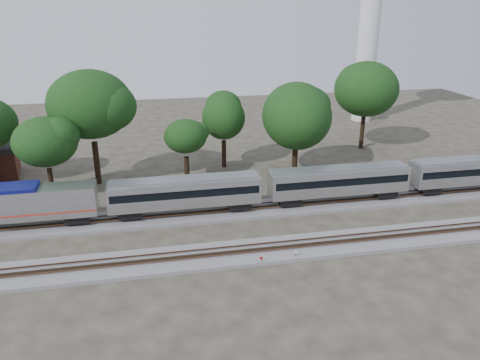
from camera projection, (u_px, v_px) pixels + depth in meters
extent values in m
plane|color=#383328|center=(211.00, 239.00, 49.76)|extent=(160.00, 160.00, 0.00)
cube|color=slate|center=(203.00, 214.00, 55.19)|extent=(160.00, 5.00, 0.40)
cube|color=brown|center=(204.00, 213.00, 54.37)|extent=(160.00, 0.08, 0.15)
cube|color=brown|center=(203.00, 208.00, 55.69)|extent=(160.00, 0.08, 0.15)
cube|color=slate|center=(216.00, 256.00, 46.03)|extent=(160.00, 5.00, 0.40)
cube|color=brown|center=(217.00, 255.00, 45.21)|extent=(160.00, 0.08, 0.15)
cube|color=brown|center=(215.00, 248.00, 46.52)|extent=(160.00, 0.08, 0.15)
cube|color=silver|center=(46.00, 201.00, 50.91)|extent=(10.60, 3.00, 3.30)
cube|color=#B62D1C|center=(36.00, 209.00, 50.99)|extent=(13.00, 3.04, 0.18)
cube|color=black|center=(78.00, 216.00, 52.22)|extent=(2.60, 2.20, 0.90)
cube|color=silver|center=(185.00, 192.00, 53.78)|extent=(17.41, 3.00, 3.00)
cube|color=black|center=(185.00, 190.00, 53.67)|extent=(16.81, 3.05, 0.90)
cube|color=gray|center=(185.00, 180.00, 53.23)|extent=(17.01, 2.40, 0.35)
cube|color=black|center=(131.00, 212.00, 53.29)|extent=(2.60, 2.20, 0.90)
cube|color=black|center=(239.00, 203.00, 55.64)|extent=(2.60, 2.20, 0.90)
cube|color=silver|center=(339.00, 181.00, 57.28)|extent=(17.41, 3.00, 3.00)
cube|color=black|center=(339.00, 178.00, 57.17)|extent=(16.81, 3.05, 0.90)
cube|color=gray|center=(340.00, 169.00, 56.73)|extent=(17.01, 2.40, 0.35)
cube|color=black|center=(289.00, 199.00, 56.79)|extent=(2.60, 2.20, 0.90)
cube|color=black|center=(384.00, 192.00, 59.14)|extent=(2.60, 2.20, 0.90)
cube|color=silver|center=(475.00, 170.00, 60.78)|extent=(17.41, 3.00, 3.00)
cube|color=black|center=(475.00, 168.00, 60.67)|extent=(16.81, 3.05, 0.90)
cube|color=gray|center=(477.00, 159.00, 60.23)|extent=(17.01, 2.40, 0.35)
cube|color=black|center=(429.00, 188.00, 60.29)|extent=(2.60, 2.20, 0.90)
cylinder|color=#512D19|center=(261.00, 262.00, 44.55)|extent=(0.06, 0.06, 0.85)
cylinder|color=#AB0F0C|center=(261.00, 258.00, 44.42)|extent=(0.30, 0.06, 0.30)
cylinder|color=#512D19|center=(295.00, 256.00, 45.59)|extent=(0.06, 0.06, 0.86)
cylinder|color=silver|center=(295.00, 252.00, 45.46)|extent=(0.29, 0.15, 0.31)
cube|color=#512D19|center=(291.00, 257.00, 45.92)|extent=(0.53, 0.36, 0.30)
cylinder|color=silver|center=(367.00, 50.00, 95.60)|extent=(4.15, 4.15, 29.04)
cone|color=silver|center=(361.00, 110.00, 100.01)|extent=(6.64, 6.64, 4.15)
cylinder|color=black|center=(52.00, 184.00, 59.38)|extent=(0.70, 0.70, 4.07)
ellipsoid|color=black|center=(45.00, 142.00, 57.43)|extent=(7.67, 7.67, 6.52)
cylinder|color=black|center=(97.00, 163.00, 64.12)|extent=(0.70, 0.70, 5.96)
ellipsoid|color=black|center=(90.00, 104.00, 61.26)|extent=(11.25, 11.25, 9.56)
cylinder|color=black|center=(187.00, 169.00, 65.54)|extent=(0.70, 0.70, 3.49)
ellipsoid|color=black|center=(185.00, 136.00, 63.86)|extent=(6.59, 6.59, 5.60)
cylinder|color=black|center=(224.00, 154.00, 71.10)|extent=(0.70, 0.70, 4.14)
ellipsoid|color=black|center=(223.00, 117.00, 69.11)|extent=(7.80, 7.80, 6.63)
cylinder|color=black|center=(295.00, 158.00, 68.34)|extent=(0.70, 0.70, 4.62)
ellipsoid|color=black|center=(297.00, 116.00, 66.12)|extent=(8.71, 8.71, 7.41)
cylinder|color=black|center=(362.00, 133.00, 80.10)|extent=(0.70, 0.70, 5.48)
ellipsoid|color=black|center=(366.00, 89.00, 77.47)|extent=(10.34, 10.34, 8.79)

